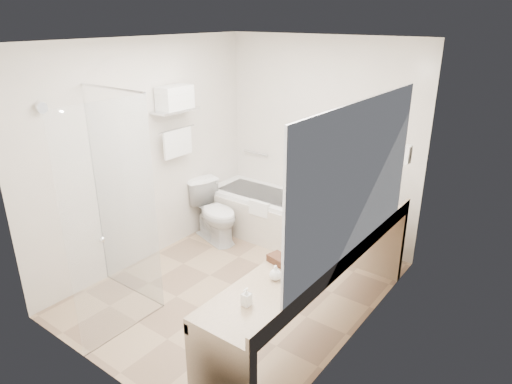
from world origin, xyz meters
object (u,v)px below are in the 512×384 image
Objects in this scene: bathtub at (269,214)px; vanity_counter at (320,272)px; water_bottle_left at (343,219)px; amenity_basket at (279,259)px; toilet at (215,213)px.

vanity_counter reaches higher than bathtub.
bathtub is 1.82m from water_bottle_left.
amenity_basket is (-0.17, -0.38, 0.24)m from vanity_counter.
water_bottle_left reaches higher than toilet.
toilet is 2.02m from water_bottle_left.
amenity_basket reaches higher than toilet.
toilet is 4.16× the size of amenity_basket.
water_bottle_left is at bearing 83.42° from amenity_basket.
water_bottle_left reaches higher than amenity_basket.
bathtub is 8.82× the size of amenity_basket.
water_bottle_left is at bearing 97.08° from vanity_counter.
vanity_counter is at bearing -42.35° from bathtub.
toilet reaches higher than bathtub.
vanity_counter is 2.17m from toilet.
toilet is at bearing 156.71° from vanity_counter.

